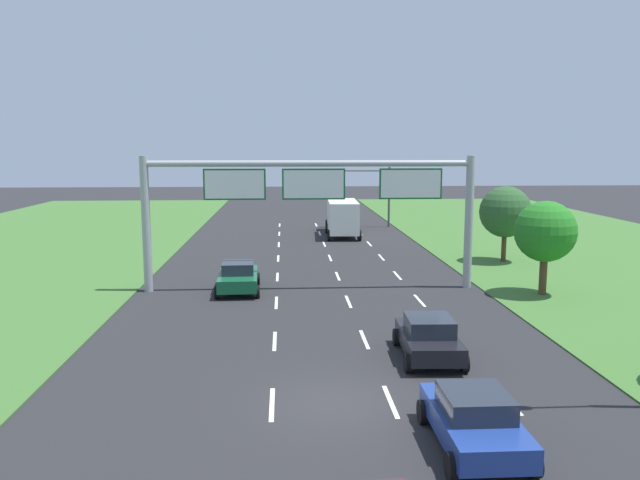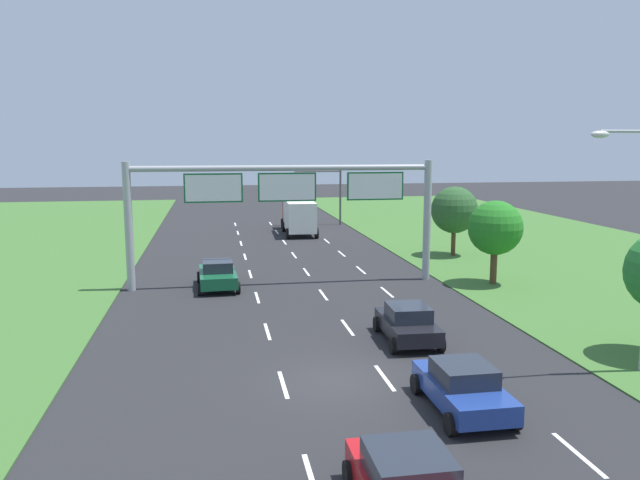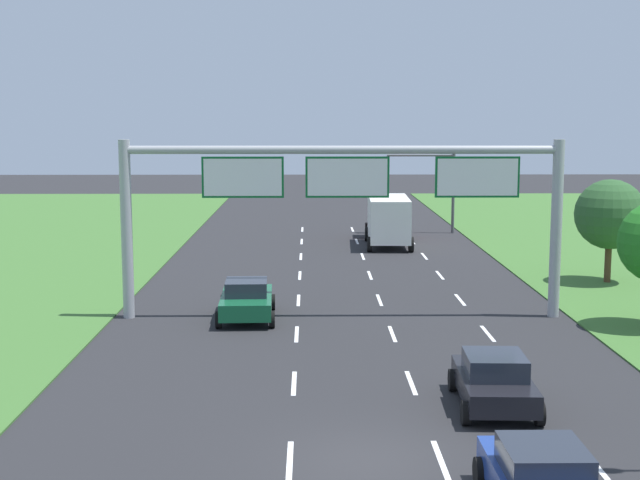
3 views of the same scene
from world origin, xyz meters
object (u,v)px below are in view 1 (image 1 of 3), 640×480
Objects in this scene: sign_gantry at (313,195)px; roadside_tree_far at (505,212)px; car_mid_lane at (429,337)px; roadside_tree_mid at (545,232)px; box_truck at (342,216)px; car_far_ahead at (474,419)px; traffic_light_mast at (369,186)px; car_near_red at (238,277)px.

sign_gantry reaches higher than roadside_tree_far.
car_mid_lane is 12.25m from roadside_tree_mid.
roadside_tree_mid is 0.97× the size of roadside_tree_far.
box_truck reaches higher than car_mid_lane.
car_far_ahead is 43.18m from traffic_light_mast.
sign_gantry is 11.81m from roadside_tree_mid.
sign_gantry is 26.04m from traffic_light_mast.
roadside_tree_mid is (7.94, 9.00, 2.49)m from car_mid_lane.
sign_gantry is at bearing 1.25° from car_near_red.
roadside_tree_far is at bearing 65.51° from car_mid_lane.
traffic_light_mast reaches higher than car_mid_lane.
car_near_red is 18.31m from roadside_tree_far.
roadside_tree_far reaches higher than roadside_tree_mid.
box_truck reaches higher than car_far_ahead.
roadside_tree_far is at bearing 82.36° from roadside_tree_mid.
roadside_tree_far is at bearing 68.68° from car_far_ahead.
roadside_tree_mid is (11.50, -2.05, -1.72)m from sign_gantry.
car_near_red is at bearing -176.79° from sign_gantry.
car_far_ahead is at bearing -79.92° from sign_gantry.
traffic_light_mast is 19.33m from roadside_tree_far.
traffic_light_mast reaches higher than roadside_tree_far.
car_near_red is 5.75m from sign_gantry.
car_mid_lane is at bearing -57.30° from car_near_red.
car_mid_lane is 0.84× the size of roadside_tree_mid.
car_mid_lane is at bearing -116.89° from roadside_tree_far.
box_truck is 6.34m from traffic_light_mast.
car_mid_lane is 20.39m from roadside_tree_far.
car_mid_lane is 0.82× the size of roadside_tree_far.
roadside_tree_mid is at bearing 61.78° from car_far_ahead.
traffic_light_mast is at bearing 66.09° from car_near_red.
sign_gantry is (-3.39, -20.08, 3.32)m from box_truck.
car_mid_lane is 0.50× the size of box_truck.
roadside_tree_far is at bearing 28.84° from sign_gantry.
roadside_tree_far is (9.56, 24.72, 2.54)m from car_far_ahead.
traffic_light_mast reaches higher than box_truck.
traffic_light_mast is 27.78m from roadside_tree_mid.
box_truck is at bearing 110.12° from roadside_tree_mid.
traffic_light_mast is (2.94, 5.16, 2.22)m from box_truck.
roadside_tree_mid is 9.13m from roadside_tree_far.
roadside_tree_far is at bearing -70.71° from traffic_light_mast.
car_far_ahead is at bearing -118.05° from roadside_tree_mid.
box_truck is 0.47× the size of sign_gantry.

